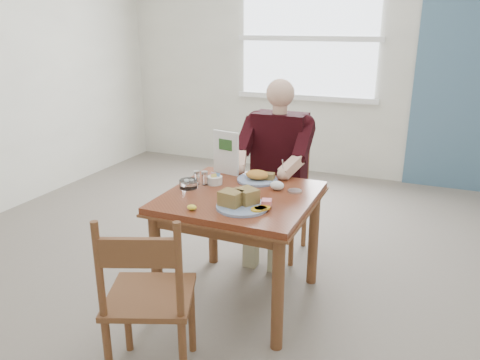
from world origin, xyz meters
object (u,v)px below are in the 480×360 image
at_px(chair_far, 279,194).
at_px(diner, 277,157).
at_px(table, 240,210).
at_px(near_plate, 242,201).
at_px(far_plate, 258,177).
at_px(chair_near, 148,299).

height_order(chair_far, diner, diner).
xyz_separation_m(table, diner, (0.00, 0.71, 0.17)).
bearing_deg(chair_far, near_plate, -84.58).
height_order(near_plate, far_plate, near_plate).
relative_size(chair_far, near_plate, 2.51).
xyz_separation_m(table, near_plate, (0.09, -0.20, 0.15)).
bearing_deg(chair_far, far_plate, -88.53).
bearing_deg(chair_near, far_plate, 83.34).
height_order(chair_far, far_plate, chair_far).
bearing_deg(far_plate, table, -92.66).
relative_size(diner, far_plate, 4.69).
distance_m(table, chair_near, 0.90).
relative_size(chair_far, chair_near, 1.00).
bearing_deg(chair_near, diner, 85.59).
xyz_separation_m(diner, far_plate, (0.01, -0.42, -0.03)).
distance_m(chair_near, near_plate, 0.77).
bearing_deg(far_plate, chair_near, -96.66).
bearing_deg(diner, chair_near, -94.41).
xyz_separation_m(table, far_plate, (0.01, 0.28, 0.14)).
height_order(chair_near, near_plate, chair_near).
height_order(table, chair_far, chair_far).
relative_size(table, near_plate, 2.43).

